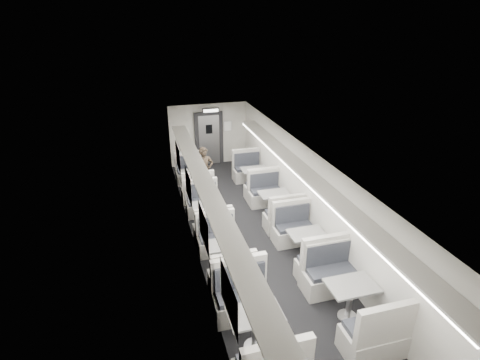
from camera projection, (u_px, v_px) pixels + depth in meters
room at (256, 204)px, 9.23m from camera, size 3.24×12.24×2.64m
booth_left_a at (194, 181)px, 12.52m from camera, size 1.01×2.04×1.09m
booth_left_b at (207, 215)px, 10.45m from camera, size 0.98×1.98×1.06m
booth_left_c at (224, 256)px, 8.69m from camera, size 0.98×1.99×1.06m
booth_left_d at (255, 330)px, 6.60m from camera, size 1.13×2.30×1.23m
booth_right_a at (254, 179)px, 12.67m from camera, size 1.03×2.10×1.12m
booth_right_b at (274, 204)px, 10.99m from camera, size 1.05×2.13×1.14m
booth_right_c at (306, 246)px, 9.03m from camera, size 1.05×2.12×1.14m
booth_right_d at (350, 301)px, 7.26m from camera, size 1.14×2.31×1.24m
passenger at (205, 171)px, 12.21m from camera, size 0.59×0.39×1.60m
window_a at (178, 157)px, 11.79m from camera, size 0.02×1.18×0.84m
window_b at (188, 186)px, 9.85m from camera, size 0.02×1.18×0.84m
window_c at (204, 228)px, 7.92m from camera, size 0.02×1.18×0.84m
window_d at (229, 298)px, 5.99m from camera, size 0.02×1.18×0.84m
luggage_rack_left at (208, 189)px, 8.36m from camera, size 0.46×10.40×0.09m
luggage_rack_right at (310, 177)px, 8.97m from camera, size 0.46×10.40×0.09m
vestibule_door at (209, 139)px, 14.50m from camera, size 1.10×0.13×2.10m
exit_sign at (211, 110)px, 13.57m from camera, size 0.62×0.12×0.16m
wall_notice at (228, 126)px, 14.49m from camera, size 0.32×0.02×0.40m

